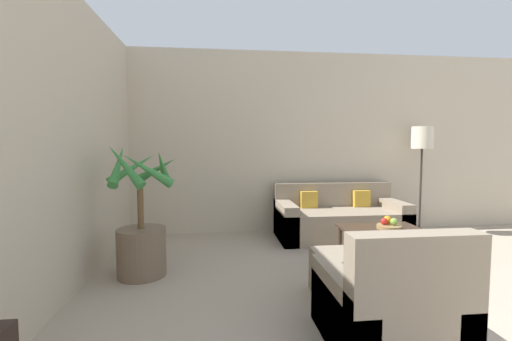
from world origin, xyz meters
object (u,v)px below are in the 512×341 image
at_px(apple_red, 384,221).
at_px(armchair, 388,308).
at_px(apple_green, 394,222).
at_px(ottoman, 350,274).
at_px(sofa_loveseat, 339,219).
at_px(coffee_table, 382,232).
at_px(potted_palm, 141,233).
at_px(orange_fruit, 388,220).
at_px(fruit_bowl, 389,227).
at_px(floor_lamp, 422,144).

relative_size(apple_red, armchair, 0.09).
relative_size(apple_green, ottoman, 0.13).
bearing_deg(sofa_loveseat, apple_green, -75.52).
distance_m(apple_red, armchair, 1.81).
relative_size(coffee_table, apple_red, 11.47).
bearing_deg(potted_palm, sofa_loveseat, 24.72).
bearing_deg(potted_palm, armchair, -38.17).
bearing_deg(orange_fruit, sofa_loveseat, 104.48).
relative_size(sofa_loveseat, armchair, 2.12).
bearing_deg(apple_green, fruit_bowl, 160.33).
distance_m(sofa_loveseat, orange_fruit, 0.97).
bearing_deg(floor_lamp, sofa_loveseat, -175.51).
xyz_separation_m(floor_lamp, armchair, (-1.90, -2.69, -1.07)).
height_order(potted_palm, coffee_table, potted_palm).
distance_m(coffee_table, orange_fruit, 0.17).
bearing_deg(coffee_table, apple_red, -42.56).
distance_m(sofa_loveseat, armchair, 2.67).
xyz_separation_m(coffee_table, orange_fruit, (0.09, 0.04, 0.14)).
relative_size(floor_lamp, apple_green, 19.36).
height_order(potted_palm, ottoman, potted_palm).
height_order(floor_lamp, coffee_table, floor_lamp).
bearing_deg(coffee_table, floor_lamp, 43.25).
relative_size(coffee_table, ottoman, 1.47).
bearing_deg(apple_red, coffee_table, 137.44).
relative_size(apple_red, orange_fruit, 0.87).
distance_m(armchair, ottoman, 0.76).
height_order(potted_palm, armchair, potted_palm).
xyz_separation_m(potted_palm, fruit_bowl, (2.69, 0.14, -0.05)).
bearing_deg(apple_red, armchair, -116.09).
distance_m(sofa_loveseat, fruit_bowl, 1.03).
relative_size(fruit_bowl, apple_green, 3.29).
distance_m(potted_palm, fruit_bowl, 2.69).
relative_size(potted_palm, fruit_bowl, 5.02).
bearing_deg(ottoman, floor_lamp, 46.24).
xyz_separation_m(floor_lamp, orange_fruit, (-1.04, -1.02, -0.87)).
distance_m(orange_fruit, ottoman, 1.26).
bearing_deg(orange_fruit, ottoman, -131.61).
relative_size(fruit_bowl, ottoman, 0.44).
distance_m(coffee_table, fruit_bowl, 0.10).
bearing_deg(ottoman, fruit_bowl, 46.60).
xyz_separation_m(orange_fruit, armchair, (-0.86, -1.67, -0.19)).
bearing_deg(potted_palm, floor_lamp, 18.28).
bearing_deg(armchair, floor_lamp, 54.78).
relative_size(floor_lamp, apple_red, 20.25).
height_order(fruit_bowl, orange_fruit, orange_fruit).
bearing_deg(apple_red, floor_lamp, 44.18).
relative_size(potted_palm, coffee_table, 1.51).
height_order(apple_green, ottoman, apple_green).
bearing_deg(fruit_bowl, sofa_loveseat, 102.16).
xyz_separation_m(potted_palm, ottoman, (1.89, -0.70, -0.24)).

